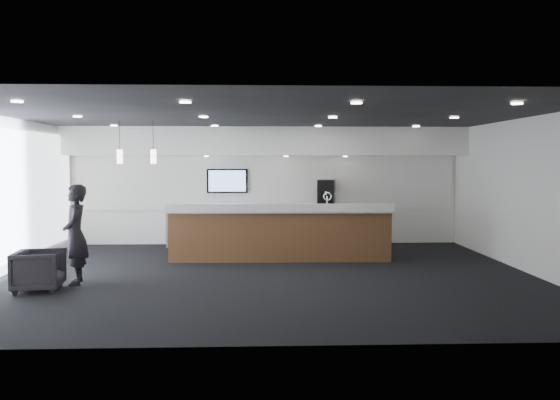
{
  "coord_description": "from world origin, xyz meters",
  "views": [
    {
      "loc": [
        -0.17,
        -10.2,
        2.14
      ],
      "look_at": [
        0.26,
        1.3,
        1.33
      ],
      "focal_mm": 35.0,
      "sensor_mm": 36.0,
      "label": 1
    }
  ],
  "objects_px": {
    "service_counter": "(280,234)",
    "coffee_machine": "(326,194)",
    "armchair": "(39,270)",
    "lounge_guest": "(75,234)"
  },
  "relations": [
    {
      "from": "coffee_machine",
      "to": "lounge_guest",
      "type": "relative_size",
      "value": 0.42
    },
    {
      "from": "lounge_guest",
      "to": "service_counter",
      "type": "bearing_deg",
      "value": 106.33
    },
    {
      "from": "service_counter",
      "to": "lounge_guest",
      "type": "height_order",
      "value": "lounge_guest"
    },
    {
      "from": "armchair",
      "to": "lounge_guest",
      "type": "xyz_separation_m",
      "value": [
        0.44,
        0.51,
        0.53
      ]
    },
    {
      "from": "service_counter",
      "to": "armchair",
      "type": "relative_size",
      "value": 6.45
    },
    {
      "from": "service_counter",
      "to": "coffee_machine",
      "type": "distance_m",
      "value": 2.54
    },
    {
      "from": "coffee_machine",
      "to": "lounge_guest",
      "type": "height_order",
      "value": "lounge_guest"
    },
    {
      "from": "armchair",
      "to": "service_counter",
      "type": "bearing_deg",
      "value": -63.69
    },
    {
      "from": "service_counter",
      "to": "coffee_machine",
      "type": "bearing_deg",
      "value": 59.74
    },
    {
      "from": "service_counter",
      "to": "lounge_guest",
      "type": "xyz_separation_m",
      "value": [
        -3.67,
        -2.19,
        0.3
      ]
    }
  ]
}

